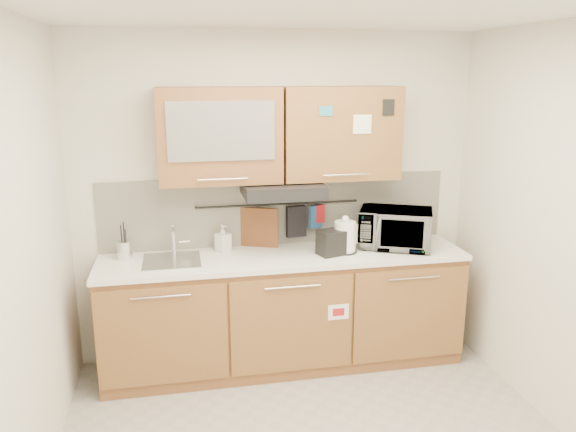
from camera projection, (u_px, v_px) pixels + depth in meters
name	position (u px, v px, depth m)	size (l,w,h in m)	color
ceiling	(329.00, 6.00, 2.77)	(3.20, 3.20, 0.00)	white
wall_back	(277.00, 198.00, 4.52)	(3.20, 3.20, 0.00)	silver
wall_left	(14.00, 276.00, 2.79)	(3.00, 3.00, 0.00)	silver
base_cabinet	(284.00, 316.00, 4.45)	(2.80, 0.64, 0.88)	brown
countertop	(284.00, 257.00, 4.32)	(2.82, 0.62, 0.04)	white
backsplash	(277.00, 210.00, 4.53)	(2.80, 0.02, 0.56)	silver
upper_cabinets	(280.00, 134.00, 4.22)	(1.82, 0.37, 0.70)	brown
range_hood	(283.00, 190.00, 4.25)	(0.60, 0.46, 0.10)	black
sink	(172.00, 260.00, 4.17)	(0.42, 0.40, 0.26)	silver
utensil_rail	(278.00, 204.00, 4.48)	(0.02, 0.02, 1.30)	black
utensil_crock	(125.00, 250.00, 4.20)	(0.11, 0.11, 0.28)	silver
kettle	(345.00, 238.00, 4.35)	(0.22, 0.22, 0.30)	white
toaster	(335.00, 242.00, 4.31)	(0.29, 0.22, 0.19)	black
microwave	(395.00, 228.00, 4.48)	(0.56, 0.38, 0.31)	#999999
soap_bottle	(223.00, 238.00, 4.37)	(0.10, 0.10, 0.21)	#999999
cutting_board	(259.00, 232.00, 4.49)	(0.32, 0.02, 0.39)	brown
oven_mitt	(316.00, 217.00, 4.55)	(0.11, 0.03, 0.19)	navy
dark_pouch	(296.00, 221.00, 4.53)	(0.16, 0.05, 0.25)	black
pot_holder	(318.00, 214.00, 4.55)	(0.12, 0.02, 0.15)	#A9161B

